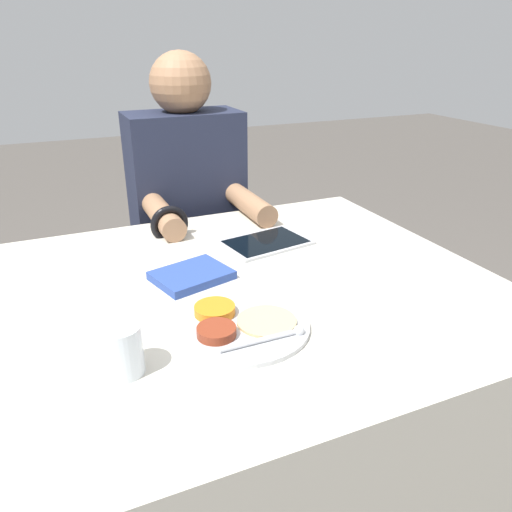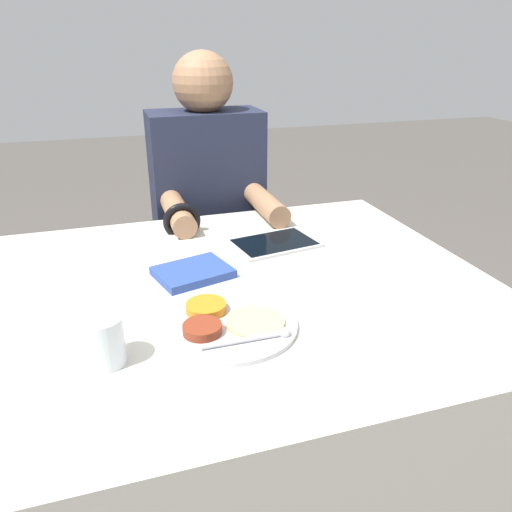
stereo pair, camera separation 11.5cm
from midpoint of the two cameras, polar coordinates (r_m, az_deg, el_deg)
The scene contains 7 objects.
ground_plane at distance 1.61m, azimuth -4.88°, elevation -27.03°, with size 12.00×12.00×0.00m, color #4C4742.
dining_table at distance 1.35m, azimuth -5.43°, elevation -17.36°, with size 1.24×0.99×0.72m.
thali_tray at distance 0.99m, azimuth -5.30°, elevation -7.90°, with size 0.27×0.27×0.03m.
red_notebook at distance 1.19m, azimuth -10.12°, elevation -2.32°, with size 0.20×0.17×0.02m.
tablet_device at distance 1.37m, azimuth -1.28°, elevation 1.50°, with size 0.25×0.19×0.01m.
person_diner at distance 1.82m, azimuth -9.36°, elevation 1.80°, with size 0.38×0.47×1.21m.
drinking_glass at distance 0.89m, azimuth -18.79°, elevation -10.21°, with size 0.07×0.07×0.09m.
Camera 1 is at (-0.35, -0.95, 1.25)m, focal length 35.00 mm.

